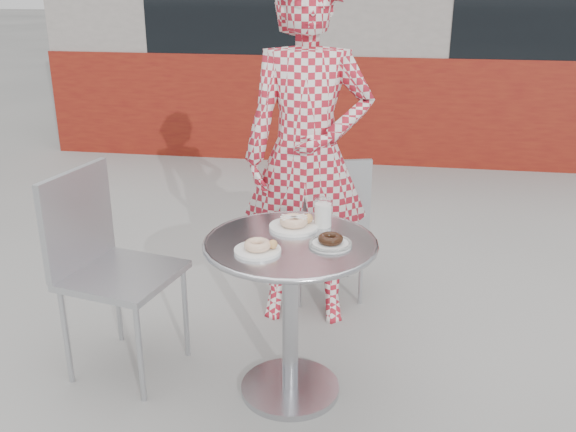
# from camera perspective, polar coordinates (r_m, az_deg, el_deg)

# --- Properties ---
(ground) EXTENTS (60.00, 60.00, 0.00)m
(ground) POSITION_cam_1_polar(r_m,az_deg,el_deg) (2.92, 1.32, -14.85)
(ground) COLOR #9F9C97
(ground) RESTS_ON ground
(bistro_table) EXTENTS (0.70, 0.70, 0.71)m
(bistro_table) POSITION_cam_1_polar(r_m,az_deg,el_deg) (2.62, 0.21, -5.73)
(bistro_table) COLOR silver
(bistro_table) RESTS_ON ground
(chair_far) EXTENTS (0.48, 0.49, 0.83)m
(chair_far) POSITION_cam_1_polar(r_m,az_deg,el_deg) (3.58, 3.37, -3.14)
(chair_far) COLOR #AEB1B6
(chair_far) RESTS_ON ground
(chair_left) EXTENTS (0.53, 0.52, 0.92)m
(chair_left) POSITION_cam_1_polar(r_m,az_deg,el_deg) (2.99, -14.37, -8.30)
(chair_left) COLOR #AEB1B6
(chair_left) RESTS_ON ground
(seated_person) EXTENTS (0.67, 0.47, 1.73)m
(seated_person) POSITION_cam_1_polar(r_m,az_deg,el_deg) (3.16, 1.76, 5.34)
(seated_person) COLOR #A71929
(seated_person) RESTS_ON ground
(plate_far) EXTENTS (0.21, 0.21, 0.05)m
(plate_far) POSITION_cam_1_polar(r_m,az_deg,el_deg) (2.66, 0.59, -0.66)
(plate_far) COLOR white
(plate_far) RESTS_ON bistro_table
(plate_near) EXTENTS (0.18, 0.18, 0.05)m
(plate_near) POSITION_cam_1_polar(r_m,az_deg,el_deg) (2.44, -2.65, -2.82)
(plate_near) COLOR white
(plate_near) RESTS_ON bistro_table
(plate_checker) EXTENTS (0.17, 0.17, 0.04)m
(plate_checker) POSITION_cam_1_polar(r_m,az_deg,el_deg) (2.50, 3.79, -2.32)
(plate_checker) COLOR white
(plate_checker) RESTS_ON bistro_table
(milk_cup) EXTENTS (0.08, 0.08, 0.12)m
(milk_cup) POSITION_cam_1_polar(r_m,az_deg,el_deg) (2.68, 3.13, 0.20)
(milk_cup) COLOR white
(milk_cup) RESTS_ON bistro_table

